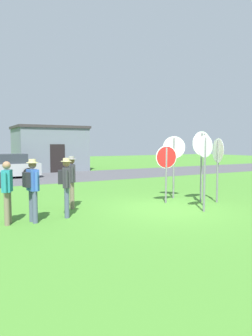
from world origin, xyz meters
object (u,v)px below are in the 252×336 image
parked_car_on_street (5,167)px  stop_sign_far_back (174,155)px  stop_sign_rear_right (201,153)px  stop_sign_center_cluster (166,164)px  person_with_sunhat (6,188)px  stop_sign_tallest (218,158)px  person_in_teal (71,178)px  person_near_signs (66,183)px  stop_sign_low_front (205,156)px  person_on_left (32,186)px  stop_sign_leaning_right (205,161)px

parked_car_on_street → stop_sign_far_back: bearing=-66.2°
stop_sign_rear_right → parked_car_on_street: bearing=113.4°
stop_sign_center_cluster → person_with_sunhat: stop_sign_center_cluster is taller
stop_sign_far_back → stop_sign_tallest: (0.87, -1.46, -0.06)m
parked_car_on_street → person_in_teal: size_ratio=2.51×
person_in_teal → person_near_signs: bearing=-115.7°
person_in_teal → stop_sign_tallest: bearing=-17.8°
parked_car_on_street → stop_sign_low_front: bearing=-69.0°
person_near_signs → person_with_sunhat: person_near_signs is taller
stop_sign_far_back → stop_sign_rear_right: size_ratio=0.94×
stop_sign_far_back → person_on_left: size_ratio=1.40×
person_near_signs → stop_sign_far_back: bearing=12.0°
stop_sign_leaning_right → person_on_left: bearing=166.2°
parked_car_on_street → stop_sign_low_front: 13.52m
stop_sign_low_front → person_with_sunhat: bearing=174.1°
stop_sign_center_cluster → person_with_sunhat: (-5.49, -0.37, -0.44)m
stop_sign_center_cluster → person_near_signs: 3.89m
stop_sign_center_cluster → person_in_teal: (-3.30, 0.80, -0.41)m
stop_sign_low_front → person_in_teal: 4.61m
person_on_left → person_near_signs: (0.99, 0.15, 0.00)m
stop_sign_low_front → stop_sign_leaning_right: 0.97m
parked_car_on_street → stop_sign_leaning_right: size_ratio=1.81×
person_in_teal → person_with_sunhat: (-2.19, -1.17, -0.03)m
stop_sign_low_front → stop_sign_center_cluster: bearing=130.1°
stop_sign_tallest → parked_car_on_street: bearing=114.7°
stop_sign_center_cluster → person_near_signs: size_ratio=1.20×
stop_sign_leaning_right → person_in_teal: stop_sign_leaning_right is taller
stop_sign_center_cluster → person_in_teal: stop_sign_center_cluster is taller
stop_sign_leaning_right → person_on_left: 5.24m
stop_sign_rear_right → person_on_left: 6.14m
parked_car_on_street → stop_sign_center_cluster: stop_sign_center_cluster is taller
stop_sign_leaning_right → person_on_left: size_ratio=1.39×
stop_sign_low_front → person_near_signs: stop_sign_low_front is taller
parked_car_on_street → person_near_signs: person_near_signs is taller
stop_sign_leaning_right → stop_sign_low_front: bearing=46.9°
person_in_teal → person_near_signs: 1.27m
person_with_sunhat → stop_sign_center_cluster: bearing=3.9°
parked_car_on_street → stop_sign_rear_right: stop_sign_rear_right is taller
stop_sign_center_cluster → parked_car_on_street: bearing=108.9°
stop_sign_center_cluster → stop_sign_low_front: bearing=-49.9°
stop_sign_rear_right → stop_sign_center_cluster: bearing=159.6°
stop_sign_center_cluster → person_in_teal: bearing=166.4°
stop_sign_rear_right → stop_sign_tallest: bearing=-36.4°
person_in_teal → stop_sign_leaning_right: bearing=-35.8°
parked_car_on_street → person_near_signs: bearing=-89.5°
parked_car_on_street → person_on_left: (-0.88, -12.05, 0.32)m
person_on_left → stop_sign_center_cluster: bearing=5.9°
person_in_teal → person_on_left: (-1.54, -1.30, 0.00)m
parked_car_on_street → person_near_signs: size_ratio=2.51×
parked_car_on_street → person_with_sunhat: size_ratio=2.58×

